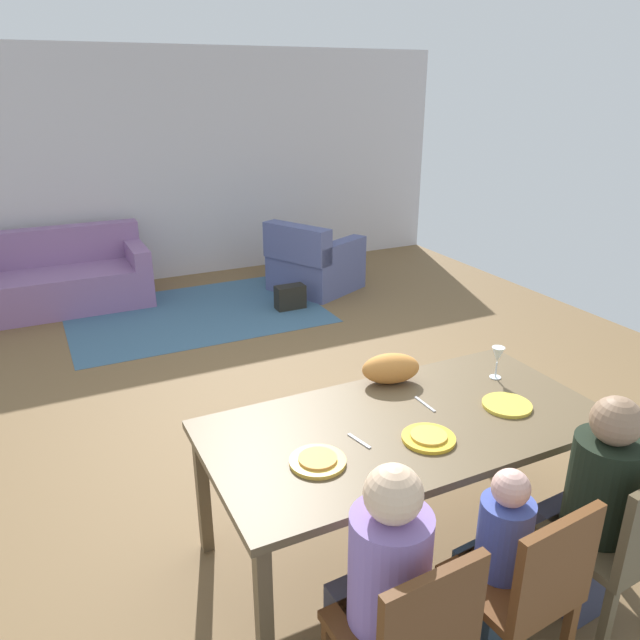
# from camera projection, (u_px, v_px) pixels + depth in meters

# --- Properties ---
(ground_plane) EXTENTS (7.11, 6.52, 0.02)m
(ground_plane) POSITION_uv_depth(u_px,v_px,m) (284.00, 382.00, 5.03)
(ground_plane) COLOR brown
(back_wall) EXTENTS (7.11, 0.10, 2.70)m
(back_wall) POSITION_uv_depth(u_px,v_px,m) (174.00, 167.00, 7.30)
(back_wall) COLOR silver
(back_wall) RESTS_ON ground_plane
(dining_table) EXTENTS (1.97, 0.98, 0.76)m
(dining_table) POSITION_uv_depth(u_px,v_px,m) (406.00, 433.00, 2.99)
(dining_table) COLOR brown
(dining_table) RESTS_ON ground_plane
(plate_near_man) EXTENTS (0.25, 0.25, 0.02)m
(plate_near_man) POSITION_uv_depth(u_px,v_px,m) (318.00, 461.00, 2.64)
(plate_near_man) COLOR #EABD43
(plate_near_man) RESTS_ON dining_table
(pizza_near_man) EXTENTS (0.17, 0.17, 0.01)m
(pizza_near_man) POSITION_uv_depth(u_px,v_px,m) (318.00, 458.00, 2.64)
(pizza_near_man) COLOR gold
(pizza_near_man) RESTS_ON plate_near_man
(plate_near_child) EXTENTS (0.25, 0.25, 0.02)m
(plate_near_child) POSITION_uv_depth(u_px,v_px,m) (429.00, 438.00, 2.82)
(plate_near_child) COLOR yellow
(plate_near_child) RESTS_ON dining_table
(pizza_near_child) EXTENTS (0.17, 0.17, 0.01)m
(pizza_near_child) POSITION_uv_depth(u_px,v_px,m) (429.00, 435.00, 2.81)
(pizza_near_child) COLOR gold
(pizza_near_child) RESTS_ON plate_near_child
(plate_near_woman) EXTENTS (0.25, 0.25, 0.02)m
(plate_near_woman) POSITION_uv_depth(u_px,v_px,m) (507.00, 405.00, 3.10)
(plate_near_woman) COLOR yellow
(plate_near_woman) RESTS_ON dining_table
(wine_glass) EXTENTS (0.07, 0.07, 0.19)m
(wine_glass) POSITION_uv_depth(u_px,v_px,m) (498.00, 356.00, 3.36)
(wine_glass) COLOR silver
(wine_glass) RESTS_ON dining_table
(fork) EXTENTS (0.05, 0.15, 0.01)m
(fork) POSITION_uv_depth(u_px,v_px,m) (359.00, 441.00, 2.81)
(fork) COLOR silver
(fork) RESTS_ON dining_table
(knife) EXTENTS (0.02, 0.17, 0.01)m
(knife) POSITION_uv_depth(u_px,v_px,m) (425.00, 404.00, 3.12)
(knife) COLOR silver
(knife) RESTS_ON dining_table
(dining_chair_man) EXTENTS (0.44, 0.44, 0.87)m
(dining_chair_man) POSITION_uv_depth(u_px,v_px,m) (409.00, 636.00, 2.14)
(dining_chair_man) COLOR #5B3317
(dining_chair_man) RESTS_ON ground_plane
(person_man) EXTENTS (0.30, 0.41, 1.11)m
(person_man) POSITION_uv_depth(u_px,v_px,m) (382.00, 597.00, 2.27)
(person_man) COLOR #3C3C47
(person_man) RESTS_ON ground_plane
(dining_chair_child) EXTENTS (0.45, 0.45, 0.87)m
(dining_chair_child) POSITION_uv_depth(u_px,v_px,m) (527.00, 584.00, 2.36)
(dining_chair_child) COLOR brown
(dining_chair_child) RESTS_ON ground_plane
(person_child) EXTENTS (0.22, 0.30, 0.92)m
(person_child) POSITION_uv_depth(u_px,v_px,m) (494.00, 567.00, 2.52)
(person_child) COLOR #2C3E4E
(person_child) RESTS_ON ground_plane
(dining_chair_woman) EXTENTS (0.45, 0.45, 0.87)m
(dining_chair_woman) POSITION_uv_depth(u_px,v_px,m) (624.00, 541.00, 2.58)
(dining_chair_woman) COLOR brown
(dining_chair_woman) RESTS_ON ground_plane
(person_woman) EXTENTS (0.30, 0.41, 1.11)m
(person_woman) POSITION_uv_depth(u_px,v_px,m) (590.00, 513.00, 2.72)
(person_woman) COLOR #373B53
(person_woman) RESTS_ON ground_plane
(cat) EXTENTS (0.35, 0.25, 0.17)m
(cat) POSITION_uv_depth(u_px,v_px,m) (391.00, 368.00, 3.33)
(cat) COLOR #D4853C
(cat) RESTS_ON dining_table
(area_rug) EXTENTS (2.60, 1.80, 0.01)m
(area_rug) POSITION_uv_depth(u_px,v_px,m) (196.00, 313.00, 6.48)
(area_rug) COLOR #3C5F7A
(area_rug) RESTS_ON ground_plane
(couch) EXTENTS (1.96, 0.86, 0.82)m
(couch) POSITION_uv_depth(u_px,v_px,m) (53.00, 281.00, 6.55)
(couch) COLOR #8A6394
(couch) RESTS_ON ground_plane
(armchair) EXTENTS (1.14, 1.14, 0.82)m
(armchair) POSITION_uv_depth(u_px,v_px,m) (313.00, 264.00, 7.11)
(armchair) COLOR slate
(armchair) RESTS_ON ground_plane
(handbag) EXTENTS (0.32, 0.16, 0.26)m
(handbag) POSITION_uv_depth(u_px,v_px,m) (290.00, 297.00, 6.58)
(handbag) COLOR black
(handbag) RESTS_ON ground_plane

